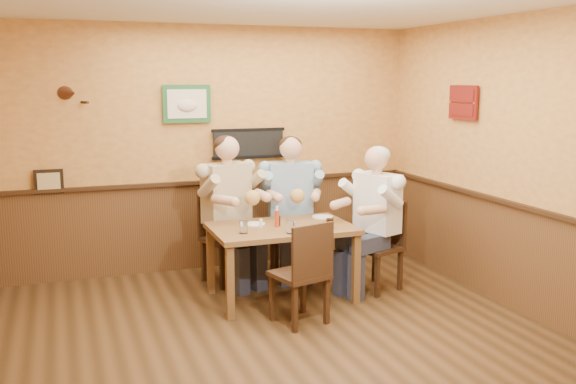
# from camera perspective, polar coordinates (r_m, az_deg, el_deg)

# --- Properties ---
(room) EXTENTS (5.02, 5.03, 2.81)m
(room) POSITION_cam_1_polar(r_m,az_deg,el_deg) (5.22, -0.45, 4.43)
(room) COLOR #352210
(room) RESTS_ON ground
(dining_table) EXTENTS (1.40, 0.90, 0.75)m
(dining_table) POSITION_cam_1_polar(r_m,az_deg,el_deg) (6.42, -0.57, -3.84)
(dining_table) COLOR brown
(dining_table) RESTS_ON ground
(chair_back_left) EXTENTS (0.59, 0.59, 1.01)m
(chair_back_left) POSITION_cam_1_polar(r_m,az_deg,el_deg) (7.00, -5.44, -4.01)
(chair_back_left) COLOR #382212
(chair_back_left) RESTS_ON ground
(chair_back_right) EXTENTS (0.53, 0.53, 0.99)m
(chair_back_right) POSITION_cam_1_polar(r_m,az_deg,el_deg) (7.27, 0.21, -3.51)
(chair_back_right) COLOR #382212
(chair_back_right) RESTS_ON ground
(chair_right_end) EXTENTS (0.57, 0.57, 0.95)m
(chair_right_end) POSITION_cam_1_polar(r_m,az_deg,el_deg) (6.79, 7.87, -4.73)
(chair_right_end) COLOR #382212
(chair_right_end) RESTS_ON ground
(chair_near_side) EXTENTS (0.54, 0.54, 0.95)m
(chair_near_side) POSITION_cam_1_polar(r_m,az_deg,el_deg) (5.84, 1.01, -7.12)
(chair_near_side) COLOR #382212
(chair_near_side) RESTS_ON ground
(diner_tan_shirt) EXTENTS (0.84, 0.84, 1.44)m
(diner_tan_shirt) POSITION_cam_1_polar(r_m,az_deg,el_deg) (6.95, -5.47, -2.27)
(diner_tan_shirt) COLOR #C7B289
(diner_tan_shirt) RESTS_ON ground
(diner_blue_polo) EXTENTS (0.76, 0.76, 1.41)m
(diner_blue_polo) POSITION_cam_1_polar(r_m,az_deg,el_deg) (7.23, 0.21, -1.88)
(diner_blue_polo) COLOR #7D9EBC
(diner_blue_polo) RESTS_ON ground
(diner_white_elder) EXTENTS (0.81, 0.81, 1.36)m
(diner_white_elder) POSITION_cam_1_polar(r_m,az_deg,el_deg) (6.74, 7.91, -3.04)
(diner_white_elder) COLOR white
(diner_white_elder) RESTS_ON ground
(water_glass_left) EXTENTS (0.09, 0.09, 0.12)m
(water_glass_left) POSITION_cam_1_polar(r_m,az_deg,el_deg) (6.10, -3.98, -3.13)
(water_glass_left) COLOR silver
(water_glass_left) RESTS_ON dining_table
(water_glass_mid) EXTENTS (0.11, 0.11, 0.13)m
(water_glass_mid) POSITION_cam_1_polar(r_m,az_deg,el_deg) (6.08, 0.26, -3.12)
(water_glass_mid) COLOR white
(water_glass_mid) RESTS_ON dining_table
(cola_tumbler) EXTENTS (0.09, 0.09, 0.10)m
(cola_tumbler) POSITION_cam_1_polar(r_m,az_deg,el_deg) (6.30, 3.74, -2.80)
(cola_tumbler) COLOR black
(cola_tumbler) RESTS_ON dining_table
(hot_sauce_bottle) EXTENTS (0.06, 0.06, 0.19)m
(hot_sauce_bottle) POSITION_cam_1_polar(r_m,az_deg,el_deg) (6.34, -0.99, -2.28)
(hot_sauce_bottle) COLOR #B13312
(hot_sauce_bottle) RESTS_ON dining_table
(salt_shaker) EXTENTS (0.04, 0.04, 0.08)m
(salt_shaker) POSITION_cam_1_polar(r_m,az_deg,el_deg) (6.35, -2.42, -2.78)
(salt_shaker) COLOR white
(salt_shaker) RESTS_ON dining_table
(pepper_shaker) EXTENTS (0.05, 0.05, 0.10)m
(pepper_shaker) POSITION_cam_1_polar(r_m,az_deg,el_deg) (6.39, -0.87, -2.58)
(pepper_shaker) COLOR black
(pepper_shaker) RESTS_ON dining_table
(plate_far_left) EXTENTS (0.27, 0.27, 0.01)m
(plate_far_left) POSITION_cam_1_polar(r_m,az_deg,el_deg) (6.45, -2.98, -2.87)
(plate_far_left) COLOR white
(plate_far_left) RESTS_ON dining_table
(plate_far_right) EXTENTS (0.23, 0.23, 0.01)m
(plate_far_right) POSITION_cam_1_polar(r_m,az_deg,el_deg) (6.79, 3.08, -2.22)
(plate_far_right) COLOR silver
(plate_far_right) RESTS_ON dining_table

